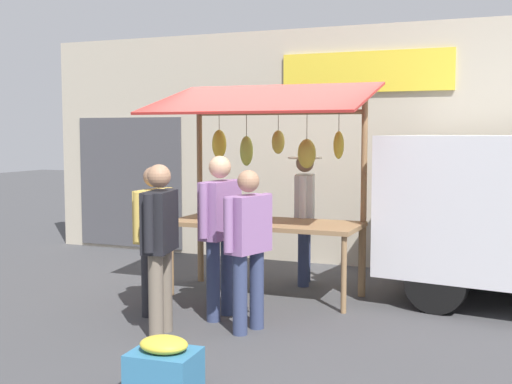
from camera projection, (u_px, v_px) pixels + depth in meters
The scene contains 9 objects.
ground_plane at pixel (266, 296), 7.81m from camera, with size 40.00×40.00×0.00m, color #424244.
street_backdrop at pixel (317, 147), 9.70m from camera, with size 9.00×0.30×3.40m.
market_stall at pixel (265, 165), 7.71m from camera, with size 2.50×1.46×2.50m.
vendor_with_sunhat at pixel (305, 208), 8.32m from camera, with size 0.42×0.68×1.64m.
shopper_with_shopping_bag at pixel (248, 240), 6.33m from camera, with size 0.34×0.65×1.56m.
shopper_in_striped_shirt at pixel (160, 237), 6.21m from camera, with size 0.32×0.68×1.62m.
shopper_in_grey_tee at pixel (154, 230), 6.97m from camera, with size 0.23×0.68×1.56m.
shopper_with_ponytail at pixel (220, 224), 6.79m from camera, with size 0.28×0.71×1.68m.
produce_crate_near at pixel (164, 366), 4.91m from camera, with size 0.51×0.43×0.42m.
Camera 1 is at (-2.79, 7.14, 1.92)m, focal length 46.62 mm.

